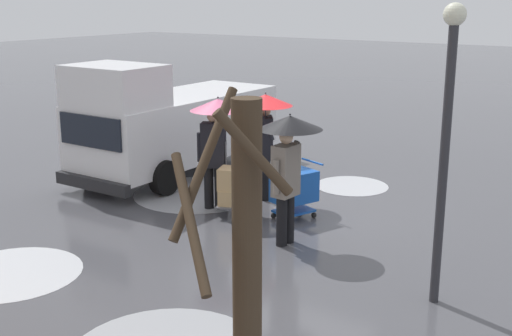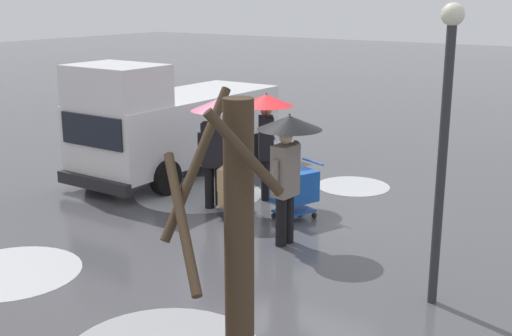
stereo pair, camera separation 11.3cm
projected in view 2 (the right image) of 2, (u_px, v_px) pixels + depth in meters
name	position (u px, v px, depth m)	size (l,w,h in m)	color
ground_plane	(297.00, 217.00, 12.12)	(90.00, 90.00, 0.00)	#4C4C51
slush_patch_near_cluster	(199.00, 193.00, 13.53)	(2.61, 2.61, 0.01)	#999BA0
slush_patch_mid_street	(11.00, 272.00, 9.70)	(2.04, 2.04, 0.01)	silver
slush_patch_far_side	(353.00, 186.00, 14.06)	(1.55, 1.55, 0.01)	silver
cargo_van_parked_right	(172.00, 122.00, 14.80)	(2.21, 5.34, 2.60)	white
shopping_cart_vendor	(294.00, 188.00, 11.91)	(0.80, 0.96, 1.04)	#1951B2
hand_dolly_boxes	(233.00, 187.00, 12.07)	(0.70, 0.83, 1.32)	#515156
pedestrian_pink_side	(288.00, 149.00, 10.46)	(1.04, 1.04, 2.15)	black
pedestrian_black_side	(266.00, 121.00, 12.75)	(1.04, 1.04, 2.15)	black
pedestrian_white_side	(217.00, 127.00, 12.20)	(1.04, 1.04, 2.15)	black
bare_tree_near	(236.00, 283.00, 5.32)	(1.11, 1.12, 3.21)	#423323
street_lamp	(445.00, 126.00, 8.17)	(0.28, 0.28, 3.86)	#2D2D33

